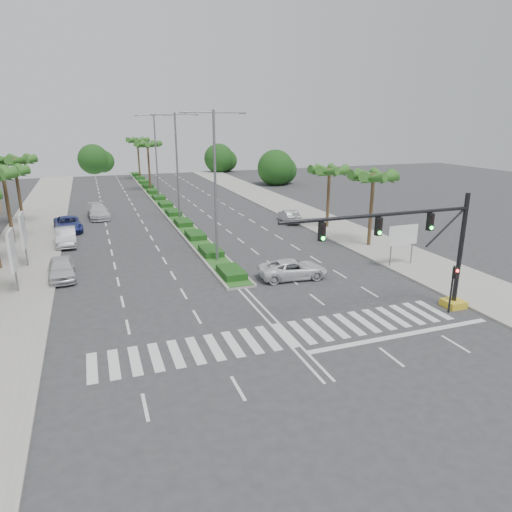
# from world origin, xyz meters

# --- Properties ---
(ground) EXTENTS (160.00, 160.00, 0.00)m
(ground) POSITION_xyz_m (0.00, 0.00, 0.00)
(ground) COLOR #333335
(ground) RESTS_ON ground
(footpath_right) EXTENTS (6.00, 120.00, 0.15)m
(footpath_right) POSITION_xyz_m (15.20, 20.00, 0.07)
(footpath_right) COLOR gray
(footpath_right) RESTS_ON ground
(footpath_left) EXTENTS (6.00, 120.00, 0.15)m
(footpath_left) POSITION_xyz_m (-15.20, 20.00, 0.07)
(footpath_left) COLOR gray
(footpath_left) RESTS_ON ground
(median) EXTENTS (2.20, 75.00, 0.20)m
(median) POSITION_xyz_m (0.00, 45.00, 0.10)
(median) COLOR gray
(median) RESTS_ON ground
(median_grass) EXTENTS (1.80, 75.00, 0.04)m
(median_grass) POSITION_xyz_m (0.00, 45.00, 0.22)
(median_grass) COLOR #2A6121
(median_grass) RESTS_ON median
(signal_gantry) EXTENTS (12.60, 1.20, 7.20)m
(signal_gantry) POSITION_xyz_m (9.27, -0.00, 3.46)
(signal_gantry) COLOR gold
(signal_gantry) RESTS_ON ground
(pedestrian_signal) EXTENTS (0.28, 0.36, 3.00)m
(pedestrian_signal) POSITION_xyz_m (10.60, -0.68, 2.04)
(pedestrian_signal) COLOR black
(pedestrian_signal) RESTS_ON ground
(direction_sign) EXTENTS (2.70, 0.11, 3.40)m
(direction_sign) POSITION_xyz_m (13.50, 7.99, 2.45)
(direction_sign) COLOR slate
(direction_sign) RESTS_ON ground
(billboard_near) EXTENTS (0.18, 2.10, 4.35)m
(billboard_near) POSITION_xyz_m (-14.50, 12.00, 2.96)
(billboard_near) COLOR slate
(billboard_near) RESTS_ON ground
(billboard_far) EXTENTS (0.18, 2.10, 4.35)m
(billboard_far) POSITION_xyz_m (-14.50, 18.00, 2.96)
(billboard_far) COLOR slate
(billboard_far) RESTS_ON ground
(palm_left_far) EXTENTS (4.57, 4.68, 7.35)m
(palm_left_far) POSITION_xyz_m (-16.50, 26.00, 6.50)
(palm_left_far) COLOR brown
(palm_left_far) RESTS_ON ground
(palm_left_end) EXTENTS (4.57, 4.68, 7.75)m
(palm_left_end) POSITION_xyz_m (-16.50, 34.00, 6.88)
(palm_left_end) COLOR brown
(palm_left_end) RESTS_ON ground
(palm_right_near) EXTENTS (4.57, 4.68, 7.05)m
(palm_right_near) POSITION_xyz_m (14.50, 14.00, 6.20)
(palm_right_near) COLOR brown
(palm_right_near) RESTS_ON ground
(palm_right_far) EXTENTS (4.57, 4.68, 6.75)m
(palm_right_far) POSITION_xyz_m (14.50, 22.00, 5.91)
(palm_right_far) COLOR brown
(palm_right_far) RESTS_ON ground
(palm_median_a) EXTENTS (4.57, 4.68, 8.05)m
(palm_median_a) POSITION_xyz_m (0.00, 55.00, 7.17)
(palm_median_a) COLOR brown
(palm_median_a) RESTS_ON ground
(palm_median_b) EXTENTS (4.57, 4.68, 8.05)m
(palm_median_b) POSITION_xyz_m (0.00, 70.00, 7.17)
(palm_median_b) COLOR brown
(palm_median_b) RESTS_ON ground
(streetlight_near) EXTENTS (5.10, 0.25, 12.00)m
(streetlight_near) POSITION_xyz_m (0.00, 14.00, 6.81)
(streetlight_near) COLOR slate
(streetlight_near) RESTS_ON ground
(streetlight_mid) EXTENTS (5.10, 0.25, 12.00)m
(streetlight_mid) POSITION_xyz_m (0.00, 30.00, 6.81)
(streetlight_mid) COLOR slate
(streetlight_mid) RESTS_ON ground
(streetlight_far) EXTENTS (5.10, 0.25, 12.00)m
(streetlight_far) POSITION_xyz_m (0.00, 46.00, 6.81)
(streetlight_far) COLOR slate
(streetlight_far) RESTS_ON ground
(car_parked_a) EXTENTS (2.11, 4.73, 1.58)m
(car_parked_a) POSITION_xyz_m (-11.80, 14.12, 0.79)
(car_parked_a) COLOR silver
(car_parked_a) RESTS_ON ground
(car_parked_b) EXTENTS (1.89, 5.02, 1.64)m
(car_parked_b) POSITION_xyz_m (-11.80, 24.05, 0.82)
(car_parked_b) COLOR silver
(car_parked_b) RESTS_ON ground
(car_parked_c) EXTENTS (3.19, 5.75, 1.52)m
(car_parked_c) POSITION_xyz_m (-11.80, 29.94, 0.76)
(car_parked_c) COLOR navy
(car_parked_c) RESTS_ON ground
(car_parked_d) EXTENTS (2.59, 5.66, 1.60)m
(car_parked_d) POSITION_xyz_m (-8.60, 35.71, 0.80)
(car_parked_d) COLOR silver
(car_parked_d) RESTS_ON ground
(car_crossing) EXTENTS (5.28, 2.79, 1.41)m
(car_crossing) POSITION_xyz_m (4.26, 8.36, 0.71)
(car_crossing) COLOR white
(car_crossing) RESTS_ON ground
(car_right) EXTENTS (1.96, 4.45, 1.42)m
(car_right) POSITION_xyz_m (11.80, 25.99, 0.71)
(car_right) COLOR silver
(car_right) RESTS_ON ground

